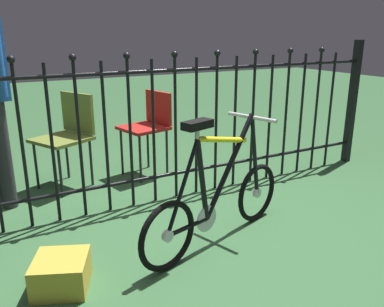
# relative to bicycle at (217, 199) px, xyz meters

# --- Properties ---
(ground_plane) EXTENTS (20.00, 20.00, 0.00)m
(ground_plane) POSITION_rel_bicycle_xyz_m (-0.04, 0.11, -0.32)
(ground_plane) COLOR #325D36
(iron_fence) EXTENTS (4.58, 0.07, 1.31)m
(iron_fence) POSITION_rel_bicycle_xyz_m (-0.11, 0.84, 0.34)
(iron_fence) COLOR black
(iron_fence) RESTS_ON ground
(bicycle) EXTENTS (1.31, 0.53, 0.89)m
(bicycle) POSITION_rel_bicycle_xyz_m (0.00, 0.00, 0.00)
(bicycle) COLOR black
(bicycle) RESTS_ON ground
(chair_olive) EXTENTS (0.58, 0.58, 0.85)m
(chair_olive) POSITION_rel_bicycle_xyz_m (-0.63, 1.57, 0.21)
(chair_olive) COLOR black
(chair_olive) RESTS_ON ground
(chair_red) EXTENTS (0.49, 0.49, 0.83)m
(chair_red) POSITION_rel_bicycle_xyz_m (0.14, 1.51, 0.21)
(chair_red) COLOR black
(chair_red) RESTS_ON ground
(display_crate) EXTENTS (0.38, 0.38, 0.19)m
(display_crate) POSITION_rel_bicycle_xyz_m (-1.04, -0.03, -0.22)
(display_crate) COLOR #B29933
(display_crate) RESTS_ON ground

